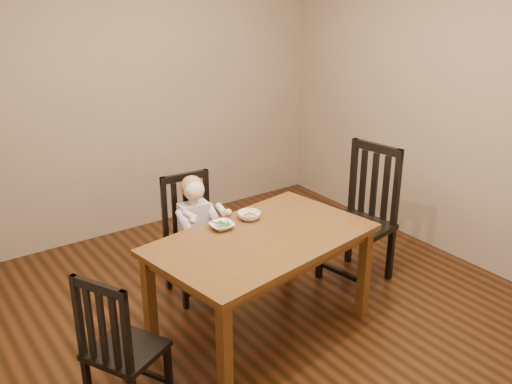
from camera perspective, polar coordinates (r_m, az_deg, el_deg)
room at (r=3.79m, az=0.34°, el=5.04°), size 4.01×4.01×2.71m
dining_table at (r=3.87m, az=0.61°, el=-5.64°), size 1.61×1.11×0.74m
chair_child at (r=4.49m, az=-6.28°, el=-4.59°), size 0.45×0.43×0.96m
chair_left at (r=3.41m, az=-13.47°, el=-14.82°), size 0.51×0.52×0.90m
chair_right at (r=4.71m, az=10.52°, el=-2.46°), size 0.53×0.55×1.13m
toddler at (r=4.40m, az=-6.09°, el=-3.27°), size 0.33×0.40×0.52m
bowl_peas at (r=3.95m, az=-3.43°, el=-3.40°), size 0.18×0.18×0.04m
bowl_veg at (r=4.09m, az=-0.67°, el=-2.37°), size 0.22×0.22×0.05m
fork at (r=3.90m, az=-3.69°, el=-3.33°), size 0.09×0.08×0.05m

